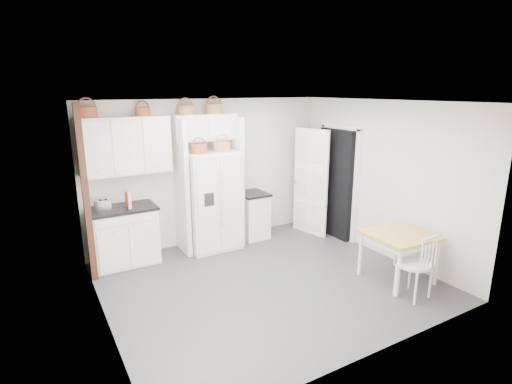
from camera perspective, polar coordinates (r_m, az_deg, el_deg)
floor at (r=6.07m, az=1.56°, el=-12.58°), size 4.50×4.50×0.00m
ceiling at (r=5.41m, az=1.75°, el=12.76°), size 4.50×4.50×0.00m
wall_back at (r=7.33m, az=-6.60°, el=2.90°), size 4.50×0.00×4.50m
wall_left at (r=4.86m, az=-21.62°, el=-4.11°), size 0.00×4.00×4.00m
wall_right at (r=7.02m, az=17.49°, el=1.79°), size 0.00×4.00×4.00m
refrigerator at (r=7.04m, az=-6.39°, el=-1.21°), size 0.90×0.72×1.74m
base_cab_left at (r=6.81m, az=-18.26°, el=-6.08°), size 0.98×0.62×0.91m
base_cab_right at (r=7.61m, az=-0.49°, el=-3.44°), size 0.48×0.57×0.84m
dining_table at (r=6.32m, az=19.58°, el=-8.70°), size 0.92×0.92×0.73m
windsor_chair at (r=5.86m, az=21.70°, el=-9.59°), size 0.49×0.45×0.95m
counter_left at (r=6.66m, az=-18.58°, el=-2.24°), size 1.02×0.66×0.04m
counter_right at (r=7.48m, az=-0.50°, el=-0.25°), size 0.51×0.61×0.04m
toaster at (r=6.55m, az=-20.95°, el=-1.76°), size 0.28×0.21×0.17m
cookbook_red at (r=6.56m, az=-17.87°, el=-1.15°), size 0.04×0.16×0.24m
cookbook_cream at (r=6.57m, az=-17.63°, el=-1.04°), size 0.06×0.18×0.26m
basket_upper_a at (r=6.48m, az=-23.00°, el=10.45°), size 0.29×0.29×0.16m
basket_upper_c at (r=6.64m, az=-15.88°, el=10.98°), size 0.23×0.23×0.13m
basket_bridge_a at (r=6.85m, az=-10.01°, el=11.48°), size 0.27×0.27×0.15m
basket_bridge_b at (r=7.05m, az=-6.06°, el=11.74°), size 0.29×0.29×0.17m
basket_fridge_a at (r=6.66m, az=-8.12°, el=6.11°), size 0.27×0.27×0.14m
basket_fridge_b at (r=6.83m, az=-4.90°, el=6.47°), size 0.29×0.29×0.16m
upper_cabinet at (r=6.62m, az=-18.20°, el=6.29°), size 1.40×0.34×0.90m
bridge_cabinet at (r=6.99m, az=-7.37°, el=9.15°), size 1.12×0.34×0.45m
fridge_panel_left at (r=6.85m, az=-10.61°, el=0.64°), size 0.08×0.60×2.30m
fridge_panel_right at (r=7.25m, az=-3.01°, el=1.62°), size 0.08×0.60×2.30m
trim_post at (r=6.15m, az=-23.15°, el=-0.45°), size 0.09×0.09×2.60m
doorway_void at (r=7.71m, az=11.44°, el=1.18°), size 0.18×0.85×2.05m
door_slab at (r=7.73m, az=7.80°, el=1.38°), size 0.21×0.79×2.05m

